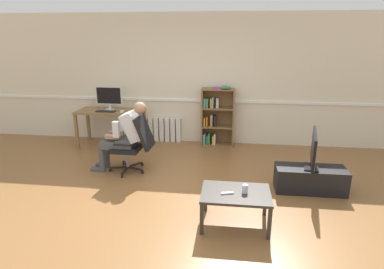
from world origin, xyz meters
TOP-DOWN VIEW (x-y plane):
  - ground_plane at (0.00, 0.00)m, footprint 18.00×18.00m
  - back_wall at (0.00, 2.65)m, footprint 12.00×0.13m
  - computer_desk at (-1.73, 2.15)m, footprint 1.37×0.64m
  - imac_monitor at (-1.76, 2.23)m, footprint 0.55×0.14m
  - keyboard at (-1.77, 2.01)m, footprint 0.39×0.12m
  - computer_mouse at (-1.43, 2.03)m, footprint 0.06×0.10m
  - bookshelf at (0.45, 2.44)m, footprint 0.68×0.29m
  - radiator at (-0.73, 2.54)m, footprint 0.84×0.08m
  - office_chair at (-0.82, 0.85)m, footprint 0.77×0.61m
  - person_seated at (-1.00, 0.86)m, footprint 1.00×0.40m
  - tv_stand at (1.98, 0.47)m, footprint 1.02×0.42m
  - tv_screen at (1.98, 0.47)m, footprint 0.26×0.81m
  - coffee_table at (0.86, -0.58)m, footprint 0.83×0.59m
  - drinking_glass at (0.97, -0.58)m, footprint 0.07×0.07m
  - spare_remote at (0.76, -0.63)m, footprint 0.15×0.07m

SIDE VIEW (x-z plane):
  - ground_plane at x=0.00m, z-range 0.00..0.00m
  - tv_stand at x=1.98m, z-range 0.00..0.37m
  - radiator at x=-0.73m, z-range 0.00..0.53m
  - coffee_table at x=0.86m, z-range 0.17..0.60m
  - spare_remote at x=0.76m, z-range 0.43..0.45m
  - drinking_glass at x=0.97m, z-range 0.43..0.54m
  - office_chair at x=-0.82m, z-range 0.04..1.02m
  - bookshelf at x=0.45m, z-range -0.03..1.23m
  - person_seated at x=-1.00m, z-range 0.04..1.26m
  - computer_desk at x=-1.73m, z-range 0.28..1.03m
  - tv_screen at x=1.98m, z-range 0.38..0.93m
  - keyboard at x=-1.77m, z-range 0.76..0.78m
  - computer_mouse at x=-1.43m, z-range 0.76..0.79m
  - imac_monitor at x=-1.76m, z-range 0.79..1.28m
  - back_wall at x=0.00m, z-range 0.00..2.70m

